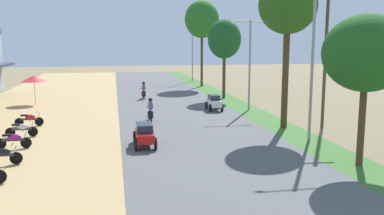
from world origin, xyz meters
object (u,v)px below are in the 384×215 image
Objects in this scene: parked_motorbike_fourth at (2,154)px; motorbike_ahead_fourth at (144,91)px; streetlamp_mid at (250,58)px; streetlamp_near at (313,53)px; motorbike_ahead_third at (150,110)px; median_tree_nearest at (366,54)px; utility_pole_near at (326,53)px; parked_motorbike_fifth at (14,139)px; median_tree_fourth at (202,20)px; car_sedan_red at (144,134)px; streetlamp_far at (192,46)px; vendor_umbrella at (34,78)px; parked_motorbike_seventh at (29,119)px; car_hatchback_white at (214,102)px; median_tree_second at (288,7)px; parked_motorbike_sixth at (22,128)px; median_tree_third at (224,39)px.

motorbike_ahead_fourth is at bearing 69.01° from parked_motorbike_fourth.
streetlamp_near is at bearing -90.00° from streetlamp_mid.
median_tree_nearest is at bearing -54.74° from motorbike_ahead_third.
utility_pole_near is 5.09× the size of motorbike_ahead_fourth.
parked_motorbike_fifth is 0.18× the size of median_tree_fourth.
utility_pole_near reaches higher than car_sedan_red.
parked_motorbike_fourth is at bearing -161.85° from car_sedan_red.
streetlamp_far is at bearing 90.12° from median_tree_nearest.
motorbike_ahead_fourth is (0.35, 11.43, 0.00)m from motorbike_ahead_third.
vendor_umbrella is 25.09m from streetlamp_far.
parked_motorbike_fifth is 1.00× the size of parked_motorbike_seventh.
vendor_umbrella is at bearing 156.86° from car_hatchback_white.
median_tree_second is 4.71× the size of car_hatchback_white.
motorbike_ahead_third is at bearing 157.74° from median_tree_second.
median_tree_fourth is 24.17m from motorbike_ahead_third.
motorbike_ahead_third is at bearing 22.03° from parked_motorbike_sixth.
median_tree_fourth is 5.71× the size of motorbike_ahead_fourth.
streetlamp_far reaches higher than parked_motorbike_fourth.
parked_motorbike_fourth is 0.71× the size of vendor_umbrella.
median_tree_third is 0.89× the size of streetlamp_near.
motorbike_ahead_fourth is (-5.03, 7.65, 0.11)m from car_hatchback_white.
car_sedan_red is at bearing 177.53° from streetlamp_near.
streetlamp_mid reaches higher than car_sedan_red.
median_tree_third is at bearing 51.61° from parked_motorbike_fourth.
median_tree_nearest is 39.61m from streetlamp_far.
median_tree_second reaches higher than parked_motorbike_fifth.
vendor_umbrella is 28.06m from median_tree_nearest.
streetlamp_far is 4.22× the size of car_hatchback_white.
parked_motorbike_fourth is 16.56m from median_tree_nearest.
motorbike_ahead_third is (-8.28, 11.72, -4.15)m from median_tree_nearest.
median_tree_second is at bearing -37.49° from vendor_umbrella.
streetlamp_far is 3.74× the size of car_sedan_red.
parked_motorbike_fourth is 0.18× the size of median_tree_fourth.
parked_motorbike_fourth is 0.90× the size of car_hatchback_white.
streetlamp_far reaches higher than parked_motorbike_fifth.
streetlamp_mid is at bearing 30.72° from parked_motorbike_fifth.
streetlamp_mid is at bearing 109.50° from utility_pole_near.
streetlamp_mid is at bearing 12.22° from parked_motorbike_seventh.
car_sedan_red is (6.49, 2.13, 0.19)m from parked_motorbike_fourth.
parked_motorbike_fourth is at bearing -130.18° from motorbike_ahead_third.
median_tree_fourth is at bearing 33.55° from vendor_umbrella.
median_tree_second is 7.70m from streetlamp_mid.
median_tree_second reaches higher than streetlamp_near.
motorbike_ahead_fourth is (8.21, 11.38, 0.30)m from parked_motorbike_seventh.
motorbike_ahead_fourth is (7.74, 20.17, 0.30)m from parked_motorbike_fourth.
median_tree_nearest is at bearing -107.07° from utility_pole_near.
car_sedan_red is at bearing 18.15° from parked_motorbike_fourth.
parked_motorbike_sixth is 1.00× the size of motorbike_ahead_fourth.
streetlamp_near is 1.00× the size of streetlamp_far.
motorbike_ahead_fourth is at bearing 134.78° from streetlamp_mid.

